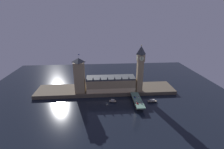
{
  "coord_description": "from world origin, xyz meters",
  "views": [
    {
      "loc": [
        -8.18,
        -201.69,
        116.32
      ],
      "look_at": [
        8.54,
        20.0,
        35.7
      ],
      "focal_mm": 26.0,
      "sensor_mm": 36.0,
      "label": 1
    }
  ],
  "objects_px": {
    "car_northbound_trail": "(137,103)",
    "car_southbound_lead": "(141,103)",
    "street_lamp_near": "(136,102)",
    "boat_upstream": "(113,101)",
    "pedestrian_mid_walk": "(142,100)",
    "pedestrian_far_rail": "(133,96)",
    "car_southbound_trail": "(138,97)",
    "car_northbound_lead": "(135,97)",
    "clock_tower": "(140,68)",
    "pedestrian_near_rail": "(135,103)",
    "street_lamp_far": "(132,92)",
    "boat_downstream": "(152,101)",
    "victoria_tower": "(80,75)"
  },
  "relations": [
    {
      "from": "pedestrian_near_rail",
      "to": "boat_upstream",
      "type": "distance_m",
      "value": 34.28
    },
    {
      "from": "car_northbound_lead",
      "to": "pedestrian_near_rail",
      "type": "height_order",
      "value": "pedestrian_near_rail"
    },
    {
      "from": "victoria_tower",
      "to": "pedestrian_far_rail",
      "type": "bearing_deg",
      "value": -18.78
    },
    {
      "from": "car_southbound_lead",
      "to": "car_southbound_trail",
      "type": "bearing_deg",
      "value": 90.0
    },
    {
      "from": "pedestrian_near_rail",
      "to": "street_lamp_far",
      "type": "bearing_deg",
      "value": 90.92
    },
    {
      "from": "victoria_tower",
      "to": "street_lamp_near",
      "type": "bearing_deg",
      "value": -32.55
    },
    {
      "from": "pedestrian_near_rail",
      "to": "pedestrian_far_rail",
      "type": "xyz_separation_m",
      "value": [
        -0.0,
        18.04,
        -0.09
      ]
    },
    {
      "from": "clock_tower",
      "to": "street_lamp_far",
      "type": "xyz_separation_m",
      "value": [
        -14.55,
        -16.19,
        -32.74
      ]
    },
    {
      "from": "pedestrian_far_rail",
      "to": "victoria_tower",
      "type": "bearing_deg",
      "value": 161.22
    },
    {
      "from": "car_northbound_lead",
      "to": "pedestrian_mid_walk",
      "type": "relative_size",
      "value": 2.58
    },
    {
      "from": "car_southbound_trail",
      "to": "pedestrian_far_rail",
      "type": "relative_size",
      "value": 2.28
    },
    {
      "from": "clock_tower",
      "to": "pedestrian_mid_walk",
      "type": "xyz_separation_m",
      "value": [
        -4.1,
        -35.34,
        -35.81
      ]
    },
    {
      "from": "victoria_tower",
      "to": "pedestrian_mid_walk",
      "type": "xyz_separation_m",
      "value": [
        86.86,
        -38.49,
        -24.62
      ]
    },
    {
      "from": "car_northbound_lead",
      "to": "pedestrian_near_rail",
      "type": "distance_m",
      "value": 16.09
    },
    {
      "from": "clock_tower",
      "to": "street_lamp_near",
      "type": "distance_m",
      "value": 57.69
    },
    {
      "from": "pedestrian_mid_walk",
      "to": "street_lamp_near",
      "type": "relative_size",
      "value": 0.23
    },
    {
      "from": "pedestrian_near_rail",
      "to": "pedestrian_far_rail",
      "type": "distance_m",
      "value": 18.04
    },
    {
      "from": "car_northbound_trail",
      "to": "pedestrian_far_rail",
      "type": "xyz_separation_m",
      "value": [
        -2.51,
        18.68,
        0.23
      ]
    },
    {
      "from": "clock_tower",
      "to": "car_southbound_lead",
      "type": "height_order",
      "value": "clock_tower"
    },
    {
      "from": "pedestrian_mid_walk",
      "to": "boat_downstream",
      "type": "height_order",
      "value": "pedestrian_mid_walk"
    },
    {
      "from": "boat_upstream",
      "to": "boat_downstream",
      "type": "xyz_separation_m",
      "value": [
        56.27,
        -4.41,
        0.07
      ]
    },
    {
      "from": "pedestrian_mid_walk",
      "to": "boat_upstream",
      "type": "distance_m",
      "value": 41.19
    },
    {
      "from": "street_lamp_near",
      "to": "boat_downstream",
      "type": "bearing_deg",
      "value": 32.04
    },
    {
      "from": "victoria_tower",
      "to": "boat_downstream",
      "type": "relative_size",
      "value": 4.09
    },
    {
      "from": "street_lamp_near",
      "to": "boat_upstream",
      "type": "xyz_separation_m",
      "value": [
        -28.64,
        21.71,
        -9.82
      ]
    },
    {
      "from": "street_lamp_far",
      "to": "boat_downstream",
      "type": "bearing_deg",
      "value": -23.72
    },
    {
      "from": "victoria_tower",
      "to": "car_northbound_trail",
      "type": "distance_m",
      "value": 94.44
    },
    {
      "from": "clock_tower",
      "to": "pedestrian_near_rail",
      "type": "height_order",
      "value": "clock_tower"
    },
    {
      "from": "pedestrian_mid_walk",
      "to": "car_northbound_lead",
      "type": "bearing_deg",
      "value": 126.43
    },
    {
      "from": "street_lamp_near",
      "to": "boat_upstream",
      "type": "height_order",
      "value": "street_lamp_near"
    },
    {
      "from": "street_lamp_far",
      "to": "car_northbound_lead",
      "type": "bearing_deg",
      "value": -71.96
    },
    {
      "from": "clock_tower",
      "to": "street_lamp_near",
      "type": "relative_size",
      "value": 9.92
    },
    {
      "from": "car_northbound_lead",
      "to": "car_southbound_lead",
      "type": "relative_size",
      "value": 1.12
    },
    {
      "from": "street_lamp_far",
      "to": "boat_downstream",
      "type": "relative_size",
      "value": 0.44
    },
    {
      "from": "car_southbound_trail",
      "to": "pedestrian_mid_walk",
      "type": "distance_m",
      "value": 11.43
    },
    {
      "from": "car_northbound_trail",
      "to": "street_lamp_near",
      "type": "bearing_deg",
      "value": -126.27
    },
    {
      "from": "car_northbound_trail",
      "to": "pedestrian_mid_walk",
      "type": "height_order",
      "value": "pedestrian_mid_walk"
    },
    {
      "from": "car_northbound_trail",
      "to": "street_lamp_far",
      "type": "relative_size",
      "value": 0.74
    },
    {
      "from": "pedestrian_far_rail",
      "to": "car_southbound_lead",
      "type": "bearing_deg",
      "value": -67.0
    },
    {
      "from": "clock_tower",
      "to": "car_southbound_lead",
      "type": "xyz_separation_m",
      "value": [
        -6.61,
        -40.73,
        -36.03
      ]
    },
    {
      "from": "car_northbound_trail",
      "to": "street_lamp_near",
      "type": "relative_size",
      "value": 0.64
    },
    {
      "from": "clock_tower",
      "to": "pedestrian_far_rail",
      "type": "xyz_separation_m",
      "value": [
        -14.15,
        -22.97,
        -35.82
      ]
    },
    {
      "from": "car_northbound_trail",
      "to": "car_southbound_lead",
      "type": "xyz_separation_m",
      "value": [
        5.03,
        0.92,
        0.02
      ]
    },
    {
      "from": "boat_upstream",
      "to": "street_lamp_near",
      "type": "bearing_deg",
      "value": -37.17
    },
    {
      "from": "pedestrian_near_rail",
      "to": "pedestrian_far_rail",
      "type": "bearing_deg",
      "value": 90.0
    },
    {
      "from": "victoria_tower",
      "to": "car_southbound_trail",
      "type": "xyz_separation_m",
      "value": [
        84.35,
        -27.35,
        -24.86
      ]
    },
    {
      "from": "clock_tower",
      "to": "boat_upstream",
      "type": "bearing_deg",
      "value": -151.02
    },
    {
      "from": "pedestrian_near_rail",
      "to": "car_southbound_trail",
      "type": "bearing_deg",
      "value": 65.86
    },
    {
      "from": "car_southbound_trail",
      "to": "car_northbound_trail",
      "type": "bearing_deg",
      "value": -106.06
    },
    {
      "from": "car_northbound_trail",
      "to": "boat_upstream",
      "type": "relative_size",
      "value": 0.41
    }
  ]
}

